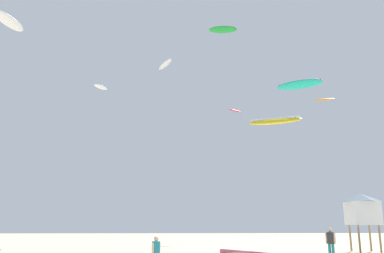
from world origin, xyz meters
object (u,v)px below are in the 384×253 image
object	(u,v)px
lifeguard_tower	(362,209)
kite_aloft_5	(299,84)
person_foreground	(156,252)
kite_aloft_1	(324,100)
kite_aloft_8	(9,21)
kite_aloft_9	(235,111)
kite_aloft_2	(165,64)
kite_aloft_3	(275,121)
person_midground	(331,241)
kite_aloft_0	(223,30)
kite_aloft_7	(101,87)

from	to	relation	value
lifeguard_tower	kite_aloft_5	xyz separation A→B (m)	(-2.70, 4.32, 11.19)
person_foreground	kite_aloft_1	bearing A→B (deg)	-86.96
kite_aloft_1	kite_aloft_5	bearing A→B (deg)	-127.05
person_foreground	kite_aloft_8	distance (m)	29.59
kite_aloft_9	person_foreground	bearing A→B (deg)	-104.52
kite_aloft_5	kite_aloft_2	bearing A→B (deg)	127.17
kite_aloft_2	kite_aloft_3	bearing A→B (deg)	-66.98
person_midground	kite_aloft_9	distance (m)	29.58
kite_aloft_0	kite_aloft_1	world-z (taller)	kite_aloft_0
person_foreground	kite_aloft_5	size ratio (longest dim) A/B	0.37
kite_aloft_0	kite_aloft_2	distance (m)	18.67
person_foreground	kite_aloft_1	xyz separation A→B (m)	(16.23, 21.70, 13.75)
kite_aloft_2	kite_aloft_7	world-z (taller)	kite_aloft_2
kite_aloft_1	kite_aloft_3	bearing A→B (deg)	-126.74
kite_aloft_9	kite_aloft_5	bearing A→B (deg)	-76.57
kite_aloft_2	kite_aloft_5	world-z (taller)	kite_aloft_2
kite_aloft_1	kite_aloft_5	xyz separation A→B (m)	(-4.41, -5.85, -0.41)
kite_aloft_0	kite_aloft_8	world-z (taller)	kite_aloft_8
person_foreground	kite_aloft_3	distance (m)	16.20
kite_aloft_1	kite_aloft_5	distance (m)	7.34
kite_aloft_1	kite_aloft_2	xyz separation A→B (m)	(-17.37, 11.24, 8.35)
kite_aloft_3	kite_aloft_8	xyz separation A→B (m)	(-23.33, 5.38, 10.83)
lifeguard_tower	kite_aloft_3	distance (m)	9.10
person_midground	kite_aloft_7	distance (m)	30.09
person_midground	kite_aloft_8	world-z (taller)	kite_aloft_8
person_foreground	kite_aloft_7	distance (m)	30.13
kite_aloft_2	kite_aloft_5	distance (m)	23.16
kite_aloft_3	kite_aloft_8	bearing A→B (deg)	167.03
kite_aloft_9	person_midground	bearing A→B (deg)	-85.96
kite_aloft_3	kite_aloft_2	bearing A→B (deg)	113.02
person_foreground	kite_aloft_2	world-z (taller)	kite_aloft_2
lifeguard_tower	kite_aloft_8	size ratio (longest dim) A/B	0.96
lifeguard_tower	kite_aloft_7	world-z (taller)	kite_aloft_7
kite_aloft_5	kite_aloft_7	bearing A→B (deg)	156.61
person_foreground	kite_aloft_9	xyz separation A→B (m)	(8.12, 31.35, 15.14)
kite_aloft_3	lifeguard_tower	bearing A→B (deg)	5.31
kite_aloft_0	kite_aloft_3	distance (m)	11.44
person_foreground	person_midground	size ratio (longest dim) A/B	0.86
kite_aloft_7	kite_aloft_8	bearing A→B (deg)	-131.75
person_foreground	kite_aloft_8	bearing A→B (deg)	-7.34
kite_aloft_7	kite_aloft_1	bearing A→B (deg)	-6.35
person_foreground	kite_aloft_3	size ratio (longest dim) A/B	0.37
person_midground	kite_aloft_1	bearing A→B (deg)	16.50
kite_aloft_0	kite_aloft_2	bearing A→B (deg)	109.29
person_foreground	kite_aloft_9	size ratio (longest dim) A/B	0.77
person_foreground	kite_aloft_1	distance (m)	30.39
person_midground	kite_aloft_3	size ratio (longest dim) A/B	0.43
person_midground	kite_aloft_9	size ratio (longest dim) A/B	0.90
person_foreground	kite_aloft_0	xyz separation A→B (m)	(4.92, 15.63, 18.57)
kite_aloft_3	kite_aloft_9	distance (m)	21.41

